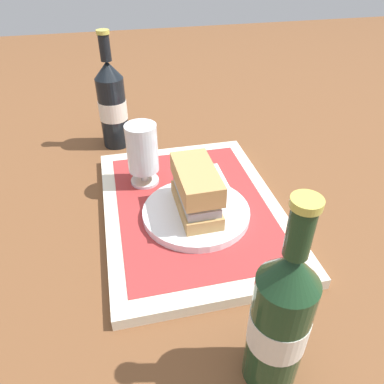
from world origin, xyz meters
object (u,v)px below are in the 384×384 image
at_px(sandwich, 198,188).
at_px(beer_glass, 142,151).
at_px(second_bottle, 280,320).
at_px(plate, 198,212).
at_px(beer_bottle, 112,104).

height_order(sandwich, beer_glass, beer_glass).
height_order(sandwich, second_bottle, second_bottle).
bearing_deg(plate, beer_bottle, 19.91).
height_order(plate, second_bottle, second_bottle).
distance_m(plate, second_bottle, 0.30).
distance_m(beer_glass, beer_bottle, 0.22).
height_order(plate, sandwich, sandwich).
relative_size(plate, beer_glass, 1.52).
height_order(sandwich, beer_bottle, beer_bottle).
xyz_separation_m(beer_glass, beer_bottle, (0.21, 0.04, 0.01)).
xyz_separation_m(beer_bottle, second_bottle, (-0.62, -0.14, 0.00)).
bearing_deg(second_bottle, beer_bottle, 12.83).
relative_size(plate, sandwich, 1.42).
bearing_deg(beer_bottle, plate, -160.09).
bearing_deg(beer_bottle, second_bottle, -167.17).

